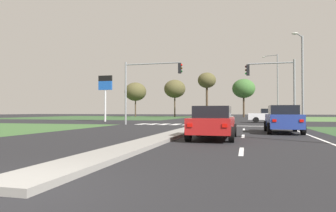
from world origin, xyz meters
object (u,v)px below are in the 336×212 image
(car_blue_fifth, at_px, (283,119))
(fuel_price_totem, at_px, (105,88))
(street_lamp_third, at_px, (276,83))
(traffic_signal_near_left, at_px, (146,81))
(treeline_second, at_px, (175,89))
(street_lamp_second, at_px, (302,74))
(car_red_second, at_px, (213,122))
(treeline_third, at_px, (207,81))
(treeline_fourth, at_px, (244,89))
(treeline_near, at_px, (135,92))
(car_grey_near, at_px, (216,114))
(traffic_signal_near_right, at_px, (276,81))
(car_white_fourth, at_px, (270,116))
(car_maroon_third, at_px, (206,115))

(car_blue_fifth, bearing_deg, fuel_price_totem, 140.57)
(street_lamp_third, height_order, fuel_price_totem, street_lamp_third)
(traffic_signal_near_left, distance_m, treeline_second, 42.79)
(car_blue_fifth, relative_size, street_lamp_second, 0.53)
(car_red_second, bearing_deg, treeline_third, 97.45)
(street_lamp_third, bearing_deg, car_blue_fifth, -94.77)
(car_red_second, xyz_separation_m, treeline_fourth, (1.00, 54.53, 5.56))
(treeline_near, distance_m, treeline_second, 9.70)
(car_grey_near, height_order, treeline_fourth, treeline_fourth)
(treeline_second, distance_m, treeline_fourth, 15.85)
(fuel_price_totem, bearing_deg, treeline_third, 73.85)
(traffic_signal_near_right, xyz_separation_m, treeline_third, (-10.69, 38.12, 4.07))
(car_red_second, bearing_deg, street_lamp_second, 68.26)
(car_red_second, bearing_deg, traffic_signal_near_left, 120.30)
(traffic_signal_near_right, distance_m, street_lamp_second, 4.07)
(traffic_signal_near_right, height_order, treeline_near, treeline_near)
(car_white_fourth, bearing_deg, traffic_signal_near_right, 179.55)
(car_white_fourth, distance_m, treeline_fourth, 33.35)
(car_blue_fifth, relative_size, treeline_third, 0.46)
(treeline_second, bearing_deg, street_lamp_third, -37.07)
(treeline_fourth, bearing_deg, car_grey_near, -135.81)
(car_grey_near, distance_m, car_blue_fifth, 44.94)
(treeline_fourth, bearing_deg, traffic_signal_near_left, -101.99)
(car_grey_near, height_order, traffic_signal_near_right, traffic_signal_near_right)
(car_red_second, bearing_deg, car_maroon_third, 97.94)
(traffic_signal_near_right, height_order, street_lamp_third, street_lamp_third)
(traffic_signal_near_left, xyz_separation_m, treeline_second, (-7.06, 42.13, 2.42))
(street_lamp_third, relative_size, fuel_price_totem, 1.88)
(street_lamp_second, xyz_separation_m, fuel_price_totem, (-22.13, 4.37, -0.51))
(street_lamp_second, relative_size, fuel_price_totem, 1.45)
(car_blue_fifth, relative_size, traffic_signal_near_left, 0.74)
(car_blue_fifth, bearing_deg, treeline_near, 119.35)
(car_grey_near, relative_size, treeline_near, 0.51)
(car_red_second, distance_m, traffic_signal_near_right, 14.20)
(car_grey_near, xyz_separation_m, treeline_near, (-19.95, 5.66, 5.30))
(car_white_fourth, height_order, car_blue_fifth, car_blue_fifth)
(treeline_second, bearing_deg, traffic_signal_near_left, -80.48)
(traffic_signal_near_left, bearing_deg, treeline_near, 111.94)
(treeline_second, relative_size, treeline_fourth, 1.04)
(car_maroon_third, distance_m, treeline_second, 25.66)
(traffic_signal_near_left, height_order, treeline_third, treeline_third)
(car_red_second, bearing_deg, traffic_signal_near_right, 73.38)
(car_blue_fifth, xyz_separation_m, treeline_near, (-28.04, 49.87, 5.25))
(traffic_signal_near_left, xyz_separation_m, treeline_near, (-16.73, 41.53, 1.87))
(street_lamp_second, xyz_separation_m, treeline_fourth, (-5.51, 38.20, 1.60))
(traffic_signal_near_right, bearing_deg, street_lamp_third, 84.61)
(car_white_fourth, xyz_separation_m, treeline_fourth, (-3.03, 32.75, 5.52))
(traffic_signal_near_right, xyz_separation_m, traffic_signal_near_left, (-11.72, 0.00, 0.34))
(treeline_near, relative_size, treeline_third, 0.86)
(car_maroon_third, distance_m, traffic_signal_near_right, 21.37)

